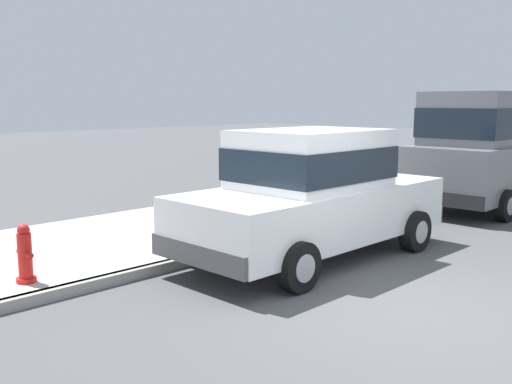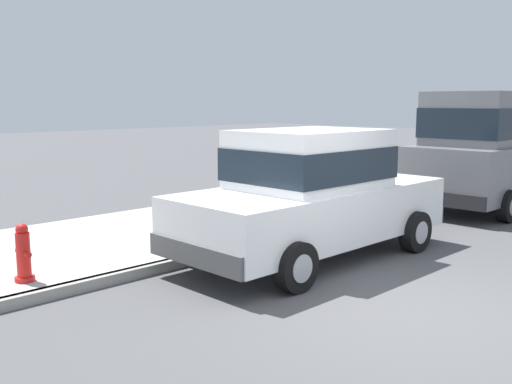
{
  "view_description": "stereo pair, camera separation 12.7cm",
  "coord_description": "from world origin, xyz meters",
  "px_view_note": "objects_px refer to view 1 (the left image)",
  "views": [
    {
      "loc": [
        3.15,
        -5.71,
        2.33
      ],
      "look_at": [
        -3.48,
        1.0,
        0.85
      ],
      "focal_mm": 40.78,
      "sensor_mm": 36.0,
      "label": 1
    },
    {
      "loc": [
        3.24,
        -5.62,
        2.33
      ],
      "look_at": [
        -3.48,
        1.0,
        0.85
      ],
      "focal_mm": 40.78,
      "sensor_mm": 36.0,
      "label": 2
    }
  ],
  "objects_px": {
    "car_grey_van": "(492,144)",
    "fire_hydrant": "(25,255)",
    "car_white_sedan": "(313,193)",
    "dog_grey": "(190,202)"
  },
  "relations": [
    {
      "from": "car_white_sedan",
      "to": "car_grey_van",
      "type": "bearing_deg",
      "value": 89.42
    },
    {
      "from": "car_grey_van",
      "to": "fire_hydrant",
      "type": "xyz_separation_m",
      "value": [
        -1.5,
        -9.92,
        -0.92
      ]
    },
    {
      "from": "dog_grey",
      "to": "fire_hydrant",
      "type": "xyz_separation_m",
      "value": [
        1.72,
        -3.95,
        0.05
      ]
    },
    {
      "from": "car_grey_van",
      "to": "dog_grey",
      "type": "distance_m",
      "value": 6.85
    },
    {
      "from": "car_grey_van",
      "to": "car_white_sedan",
      "type": "bearing_deg",
      "value": -90.58
    },
    {
      "from": "car_grey_van",
      "to": "dog_grey",
      "type": "xyz_separation_m",
      "value": [
        -3.21,
        -5.97,
        -0.97
      ]
    },
    {
      "from": "car_grey_van",
      "to": "fire_hydrant",
      "type": "distance_m",
      "value": 10.07
    },
    {
      "from": "car_white_sedan",
      "to": "dog_grey",
      "type": "height_order",
      "value": "car_white_sedan"
    },
    {
      "from": "car_white_sedan",
      "to": "dog_grey",
      "type": "xyz_separation_m",
      "value": [
        -3.15,
        0.21,
        -0.55
      ]
    },
    {
      "from": "car_grey_van",
      "to": "fire_hydrant",
      "type": "bearing_deg",
      "value": -98.59
    }
  ]
}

